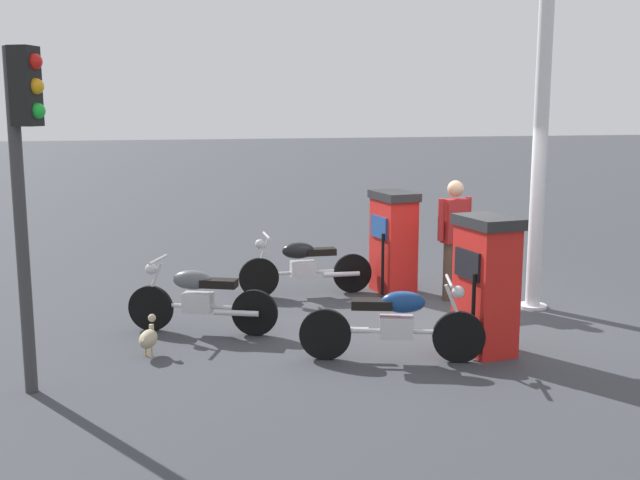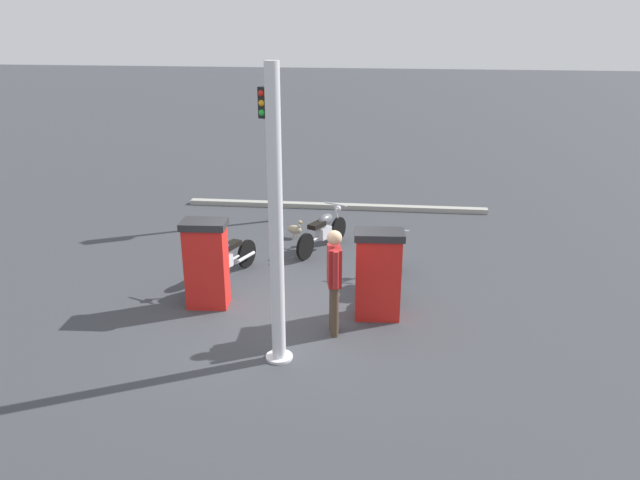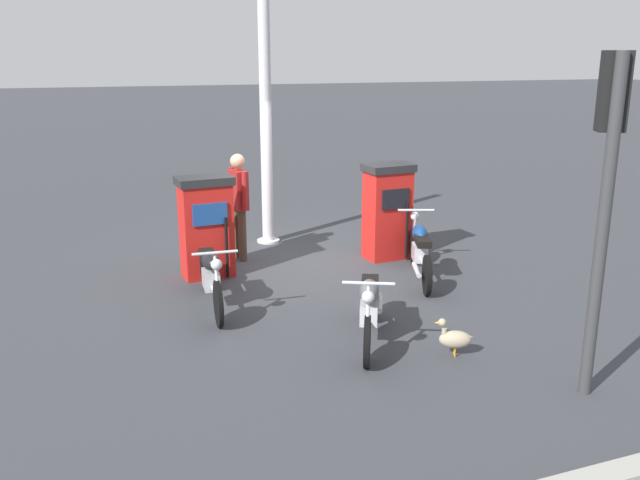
{
  "view_description": "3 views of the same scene",
  "coord_description": "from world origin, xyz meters",
  "px_view_note": "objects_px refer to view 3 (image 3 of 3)",
  "views": [
    {
      "loc": [
        4.11,
        9.04,
        2.73
      ],
      "look_at": [
        1.58,
        -0.27,
        1.07
      ],
      "focal_mm": 42.86,
      "sensor_mm": 36.0,
      "label": 1
    },
    {
      "loc": [
        -9.05,
        -1.89,
        4.66
      ],
      "look_at": [
        1.79,
        -0.25,
        0.71
      ],
      "focal_mm": 33.83,
      "sensor_mm": 36.0,
      "label": 2
    },
    {
      "loc": [
        9.92,
        -3.0,
        3.28
      ],
      "look_at": [
        1.1,
        -0.02,
        0.69
      ],
      "focal_mm": 38.11,
      "sensor_mm": 36.0,
      "label": 3
    }
  ],
  "objects_px": {
    "fuel_pump_near": "(206,226)",
    "roadside_traffic_light": "(607,165)",
    "wandering_duck": "(454,338)",
    "fuel_pump_far": "(387,211)",
    "motorcycle_near_pump": "(211,274)",
    "canopy_support_pole": "(266,127)",
    "motorcycle_extra": "(369,306)",
    "attendant_person": "(239,199)",
    "motorcycle_far_pump": "(420,249)"
  },
  "relations": [
    {
      "from": "wandering_duck",
      "to": "roadside_traffic_light",
      "type": "height_order",
      "value": "roadside_traffic_light"
    },
    {
      "from": "motorcycle_far_pump",
      "to": "fuel_pump_far",
      "type": "bearing_deg",
      "value": -177.76
    },
    {
      "from": "fuel_pump_far",
      "to": "canopy_support_pole",
      "type": "distance_m",
      "value": 2.56
    },
    {
      "from": "canopy_support_pole",
      "to": "wandering_duck",
      "type": "bearing_deg",
      "value": 8.34
    },
    {
      "from": "wandering_duck",
      "to": "roadside_traffic_light",
      "type": "xyz_separation_m",
      "value": [
        1.09,
        0.85,
        2.06
      ]
    },
    {
      "from": "motorcycle_far_pump",
      "to": "motorcycle_extra",
      "type": "height_order",
      "value": "motorcycle_far_pump"
    },
    {
      "from": "attendant_person",
      "to": "roadside_traffic_light",
      "type": "bearing_deg",
      "value": 23.02
    },
    {
      "from": "fuel_pump_far",
      "to": "attendant_person",
      "type": "distance_m",
      "value": 2.41
    },
    {
      "from": "fuel_pump_near",
      "to": "motorcycle_extra",
      "type": "height_order",
      "value": "fuel_pump_near"
    },
    {
      "from": "motorcycle_near_pump",
      "to": "fuel_pump_near",
      "type": "bearing_deg",
      "value": 172.28
    },
    {
      "from": "motorcycle_far_pump",
      "to": "roadside_traffic_light",
      "type": "xyz_separation_m",
      "value": [
        3.68,
        -0.02,
        1.82
      ]
    },
    {
      "from": "fuel_pump_far",
      "to": "roadside_traffic_light",
      "type": "distance_m",
      "value": 5.0
    },
    {
      "from": "fuel_pump_near",
      "to": "canopy_support_pole",
      "type": "bearing_deg",
      "value": 139.5
    },
    {
      "from": "fuel_pump_near",
      "to": "roadside_traffic_light",
      "type": "distance_m",
      "value": 5.81
    },
    {
      "from": "canopy_support_pole",
      "to": "fuel_pump_far",
      "type": "bearing_deg",
      "value": 45.54
    },
    {
      "from": "roadside_traffic_light",
      "to": "fuel_pump_near",
      "type": "bearing_deg",
      "value": -148.19
    },
    {
      "from": "fuel_pump_far",
      "to": "motorcycle_near_pump",
      "type": "distance_m",
      "value": 3.41
    },
    {
      "from": "fuel_pump_near",
      "to": "motorcycle_extra",
      "type": "xyz_separation_m",
      "value": [
        3.03,
        1.36,
        -0.33
      ]
    },
    {
      "from": "wandering_duck",
      "to": "motorcycle_near_pump",
      "type": "bearing_deg",
      "value": -135.81
    },
    {
      "from": "fuel_pump_near",
      "to": "motorcycle_near_pump",
      "type": "xyz_separation_m",
      "value": [
        1.33,
        -0.18,
        -0.31
      ]
    },
    {
      "from": "motorcycle_near_pump",
      "to": "wandering_duck",
      "type": "height_order",
      "value": "motorcycle_near_pump"
    },
    {
      "from": "fuel_pump_far",
      "to": "motorcycle_extra",
      "type": "relative_size",
      "value": 0.89
    },
    {
      "from": "canopy_support_pole",
      "to": "roadside_traffic_light",
      "type": "bearing_deg",
      "value": 14.33
    },
    {
      "from": "fuel_pump_far",
      "to": "attendant_person",
      "type": "height_order",
      "value": "attendant_person"
    },
    {
      "from": "motorcycle_extra",
      "to": "attendant_person",
      "type": "bearing_deg",
      "value": -169.12
    },
    {
      "from": "fuel_pump_far",
      "to": "canopy_support_pole",
      "type": "bearing_deg",
      "value": -134.46
    },
    {
      "from": "motorcycle_near_pump",
      "to": "attendant_person",
      "type": "xyz_separation_m",
      "value": [
        -2.01,
        0.82,
        0.54
      ]
    },
    {
      "from": "motorcycle_near_pump",
      "to": "roadside_traffic_light",
      "type": "height_order",
      "value": "roadside_traffic_light"
    },
    {
      "from": "motorcycle_near_pump",
      "to": "motorcycle_far_pump",
      "type": "height_order",
      "value": "motorcycle_near_pump"
    },
    {
      "from": "fuel_pump_near",
      "to": "attendant_person",
      "type": "xyz_separation_m",
      "value": [
        -0.68,
        0.64,
        0.23
      ]
    },
    {
      "from": "motorcycle_near_pump",
      "to": "roadside_traffic_light",
      "type": "relative_size",
      "value": 0.61
    },
    {
      "from": "attendant_person",
      "to": "motorcycle_extra",
      "type": "bearing_deg",
      "value": 10.88
    },
    {
      "from": "fuel_pump_far",
      "to": "motorcycle_near_pump",
      "type": "xyz_separation_m",
      "value": [
        1.33,
        -3.12,
        -0.33
      ]
    },
    {
      "from": "fuel_pump_far",
      "to": "motorcycle_extra",
      "type": "distance_m",
      "value": 3.44
    },
    {
      "from": "wandering_duck",
      "to": "roadside_traffic_light",
      "type": "distance_m",
      "value": 2.48
    },
    {
      "from": "motorcycle_near_pump",
      "to": "roadside_traffic_light",
      "type": "distance_m",
      "value": 5.0
    },
    {
      "from": "fuel_pump_near",
      "to": "wandering_duck",
      "type": "height_order",
      "value": "fuel_pump_near"
    },
    {
      "from": "fuel_pump_near",
      "to": "wandering_duck",
      "type": "distance_m",
      "value": 4.28
    },
    {
      "from": "wandering_duck",
      "to": "fuel_pump_near",
      "type": "bearing_deg",
      "value": -150.2
    },
    {
      "from": "motorcycle_far_pump",
      "to": "roadside_traffic_light",
      "type": "relative_size",
      "value": 0.59
    },
    {
      "from": "fuel_pump_far",
      "to": "wandering_duck",
      "type": "xyz_separation_m",
      "value": [
        3.68,
        -0.83,
        -0.58
      ]
    },
    {
      "from": "motorcycle_extra",
      "to": "roadside_traffic_light",
      "type": "distance_m",
      "value": 2.99
    },
    {
      "from": "fuel_pump_near",
      "to": "fuel_pump_far",
      "type": "relative_size",
      "value": 0.98
    },
    {
      "from": "wandering_duck",
      "to": "canopy_support_pole",
      "type": "height_order",
      "value": "canopy_support_pole"
    },
    {
      "from": "motorcycle_near_pump",
      "to": "motorcycle_extra",
      "type": "height_order",
      "value": "motorcycle_near_pump"
    },
    {
      "from": "motorcycle_near_pump",
      "to": "canopy_support_pole",
      "type": "bearing_deg",
      "value": 152.31
    },
    {
      "from": "motorcycle_far_pump",
      "to": "canopy_support_pole",
      "type": "height_order",
      "value": "canopy_support_pole"
    },
    {
      "from": "motorcycle_near_pump",
      "to": "canopy_support_pole",
      "type": "relative_size",
      "value": 0.47
    },
    {
      "from": "motorcycle_extra",
      "to": "roadside_traffic_light",
      "type": "relative_size",
      "value": 0.53
    },
    {
      "from": "wandering_duck",
      "to": "roadside_traffic_light",
      "type": "relative_size",
      "value": 0.14
    }
  ]
}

